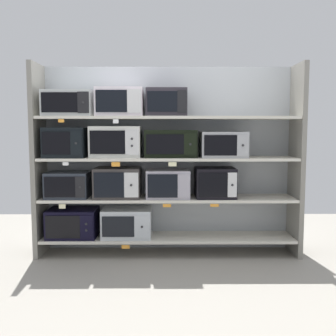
% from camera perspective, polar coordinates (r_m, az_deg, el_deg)
% --- Properties ---
extents(ground, '(6.73, 6.00, 0.02)m').
position_cam_1_polar(ground, '(3.44, 0.10, -17.80)').
color(ground, gray).
extents(back_panel, '(2.93, 0.04, 2.06)m').
position_cam_1_polar(back_panel, '(4.41, -0.02, 1.34)').
color(back_panel, '#9EA3A8').
rests_on(back_panel, ground).
extents(upright_left, '(0.05, 0.43, 2.06)m').
position_cam_1_polar(upright_left, '(4.39, -18.51, 1.03)').
color(upright_left, gray).
rests_on(upright_left, ground).
extents(upright_right, '(0.05, 0.43, 2.06)m').
position_cam_1_polar(upright_right, '(4.41, 18.44, 1.05)').
color(upright_right, gray).
rests_on(upright_right, ground).
extents(shelf_0, '(2.73, 0.43, 0.03)m').
position_cam_1_polar(shelf_0, '(4.32, 0.00, -10.19)').
color(shelf_0, beige).
rests_on(shelf_0, ground).
extents(microwave_0, '(0.53, 0.40, 0.31)m').
position_cam_1_polar(microwave_0, '(4.40, -13.83, -7.83)').
color(microwave_0, black).
rests_on(microwave_0, shelf_0).
extents(microwave_1, '(0.53, 0.39, 0.31)m').
position_cam_1_polar(microwave_1, '(4.30, -6.05, -7.98)').
color(microwave_1, '#B5BCC2').
rests_on(microwave_1, shelf_0).
extents(price_tag_0, '(0.08, 0.00, 0.04)m').
position_cam_1_polar(price_tag_0, '(4.14, -6.27, -11.50)').
color(price_tag_0, orange).
extents(shelf_1, '(2.73, 0.43, 0.03)m').
position_cam_1_polar(shelf_1, '(4.23, 0.00, -4.50)').
color(shelf_1, beige).
extents(microwave_2, '(0.45, 0.38, 0.28)m').
position_cam_1_polar(microwave_2, '(4.33, -14.45, -2.39)').
color(microwave_2, '#29303A').
rests_on(microwave_2, shelf_1).
extents(microwave_3, '(0.49, 0.42, 0.32)m').
position_cam_1_polar(microwave_3, '(4.23, -7.39, -2.12)').
color(microwave_3, '#34302E').
rests_on(microwave_3, shelf_1).
extents(microwave_4, '(0.46, 0.40, 0.30)m').
position_cam_1_polar(microwave_4, '(4.20, 0.01, -2.28)').
color(microwave_4, '#9E99A6').
rests_on(microwave_4, shelf_1).
extents(microwave_5, '(0.42, 0.40, 0.32)m').
position_cam_1_polar(microwave_5, '(4.23, 6.95, -2.13)').
color(microwave_5, black).
rests_on(microwave_5, shelf_1).
extents(price_tag_1, '(0.07, 0.00, 0.05)m').
position_cam_1_polar(price_tag_1, '(4.16, -15.34, -5.47)').
color(price_tag_1, beige).
extents(price_tag_2, '(0.09, 0.00, 0.03)m').
position_cam_1_polar(price_tag_2, '(4.02, -0.15, -5.57)').
color(price_tag_2, orange).
extents(price_tag_3, '(0.09, 0.00, 0.03)m').
position_cam_1_polar(price_tag_3, '(4.05, 6.89, -5.49)').
color(price_tag_3, orange).
extents(shelf_2, '(2.73, 0.43, 0.03)m').
position_cam_1_polar(shelf_2, '(4.17, 0.00, 1.41)').
color(shelf_2, beige).
extents(microwave_6, '(0.43, 0.44, 0.32)m').
position_cam_1_polar(microwave_6, '(4.29, -14.71, 3.66)').
color(microwave_6, black).
rests_on(microwave_6, shelf_2).
extents(microwave_7, '(0.54, 0.35, 0.33)m').
position_cam_1_polar(microwave_7, '(4.19, -7.69, 3.84)').
color(microwave_7, silver).
rests_on(microwave_7, shelf_2).
extents(microwave_8, '(0.55, 0.35, 0.29)m').
position_cam_1_polar(microwave_8, '(4.16, 0.40, 3.60)').
color(microwave_8, black).
rests_on(microwave_8, shelf_2).
extents(microwave_9, '(0.48, 0.43, 0.27)m').
position_cam_1_polar(microwave_9, '(4.20, 8.10, 3.44)').
color(microwave_9, '#A0A2A5').
rests_on(microwave_9, shelf_2).
extents(price_tag_4, '(0.06, 0.00, 0.03)m').
position_cam_1_polar(price_tag_4, '(4.08, -14.87, 0.60)').
color(price_tag_4, white).
extents(price_tag_5, '(0.09, 0.00, 0.05)m').
position_cam_1_polar(price_tag_5, '(3.99, -7.72, 0.55)').
color(price_tag_5, orange).
extents(price_tag_6, '(0.08, 0.00, 0.04)m').
position_cam_1_polar(price_tag_6, '(3.95, 0.66, 0.57)').
color(price_tag_6, beige).
extents(shelf_3, '(2.73, 0.43, 0.03)m').
position_cam_1_polar(shelf_3, '(4.16, 0.00, 7.40)').
color(shelf_3, beige).
extents(microwave_10, '(0.51, 0.42, 0.27)m').
position_cam_1_polar(microwave_10, '(4.29, -14.33, 9.17)').
color(microwave_10, '#B7BDBB').
rests_on(microwave_10, shelf_3).
extents(microwave_11, '(0.49, 0.36, 0.30)m').
position_cam_1_polar(microwave_11, '(4.19, -7.09, 9.59)').
color(microwave_11, silver).
rests_on(microwave_11, shelf_3).
extents(microwave_12, '(0.42, 0.40, 0.29)m').
position_cam_1_polar(microwave_12, '(4.17, -0.23, 9.59)').
color(microwave_12, '#2C2830').
rests_on(microwave_12, shelf_3).
extents(price_tag_7, '(0.06, 0.00, 0.03)m').
position_cam_1_polar(price_tag_7, '(4.08, -15.48, 6.72)').
color(price_tag_7, orange).
extents(price_tag_8, '(0.06, 0.00, 0.04)m').
position_cam_1_polar(price_tag_8, '(3.97, -7.71, 6.85)').
color(price_tag_8, white).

